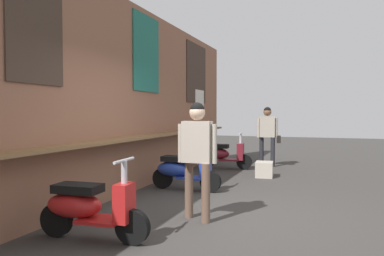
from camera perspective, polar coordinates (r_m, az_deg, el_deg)
name	(u,v)px	position (r m, az deg, el deg)	size (l,w,h in m)	color
ground_plane	(213,215)	(5.57, 3.20, -13.15)	(37.52, 37.52, 0.00)	#383533
market_stall_facade	(94,95)	(6.28, -14.70, 4.85)	(13.40, 0.61, 3.55)	#8C5B44
scooter_red	(87,207)	(4.63, -15.70, -11.49)	(0.48, 1.40, 0.97)	red
scooter_blue	(182,170)	(7.25, -1.53, -6.40)	(0.46, 1.40, 0.97)	#233D9E
scooter_maroon	(222,154)	(10.02, 4.66, -4.00)	(0.50, 1.40, 0.97)	maroon
shopper_with_handbag	(268,130)	(10.59, 11.48, -0.36)	(0.34, 0.66, 1.65)	#232328
shopper_browsing	(197,148)	(5.16, 0.80, -3.10)	(0.29, 0.56, 1.63)	brown
merchandise_crate	(264,169)	(8.89, 10.94, -6.21)	(0.48, 0.39, 0.35)	#B2A899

